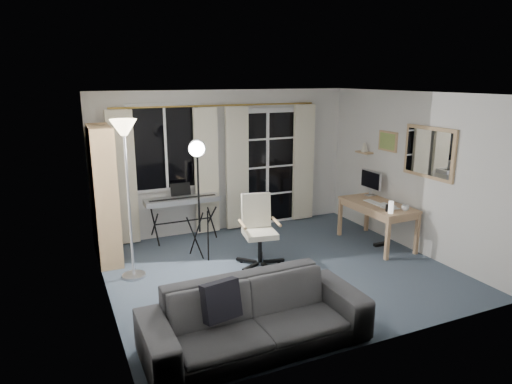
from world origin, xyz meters
TOP-DOWN VIEW (x-y plane):
  - floor at (0.00, 0.00)m, footprint 4.50×4.00m
  - window at (-1.05, 1.97)m, footprint 1.20×0.08m
  - french_door at (0.75, 1.97)m, footprint 1.32×0.09m
  - curtains at (-0.14, 1.88)m, footprint 3.60×0.07m
  - bookshelf at (-2.12, 1.37)m, footprint 0.33×0.91m
  - torchiere_lamp at (-1.87, 0.60)m, footprint 0.41×0.41m
  - keyboard_piano at (-0.87, 1.70)m, footprint 1.21×0.59m
  - studio_light at (-0.87, 0.83)m, footprint 0.40×0.40m
  - office_chair at (-0.15, 0.37)m, footprint 0.69×0.69m
  - desk at (1.88, 0.27)m, footprint 0.64×1.26m
  - monitor at (2.08, 0.72)m, footprint 0.16×0.49m
  - desk_clutter at (1.82, 0.06)m, footprint 0.39×0.77m
  - mug at (1.98, -0.23)m, footprint 0.11×0.09m
  - wall_mirror at (2.22, -0.35)m, footprint 0.04×0.94m
  - framed_print at (2.23, 0.55)m, footprint 0.03×0.42m
  - wall_shelf at (2.16, 1.05)m, footprint 0.16×0.30m
  - sofa at (-1.05, -1.55)m, footprint 2.23×0.67m

SIDE VIEW (x-z plane):
  - floor at x=0.00m, z-range -0.02..0.00m
  - sofa at x=-1.05m, z-range 0.00..0.87m
  - desk_clutter at x=1.82m, z-range 0.10..0.96m
  - desk at x=1.88m, z-range 0.25..0.93m
  - office_chair at x=-0.15m, z-range 0.09..1.09m
  - keyboard_piano at x=-0.87m, z-range 0.23..1.11m
  - mug at x=1.98m, z-range 0.67..0.79m
  - bookshelf at x=-2.12m, z-range -0.05..1.90m
  - monitor at x=2.08m, z-range 0.72..1.14m
  - french_door at x=0.75m, z-range -0.03..2.08m
  - curtains at x=-0.14m, z-range 0.03..2.16m
  - wall_shelf at x=2.16m, z-range 1.32..1.50m
  - studio_light at x=-0.87m, z-range 0.54..2.35m
  - window at x=-1.05m, z-range 0.80..2.20m
  - wall_mirror at x=2.22m, z-range 1.18..1.92m
  - framed_print at x=2.23m, z-range 1.44..1.76m
  - torchiere_lamp at x=-1.87m, z-range 0.64..2.74m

